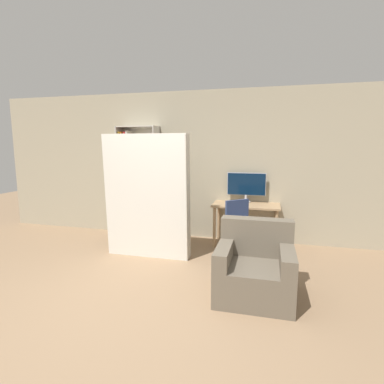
% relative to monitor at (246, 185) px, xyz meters
% --- Properties ---
extents(ground_plane, '(16.00, 16.00, 0.00)m').
position_rel_monitor_xyz_m(ground_plane, '(-1.00, -2.60, -1.03)').
color(ground_plane, '#937556').
extents(wall_back, '(8.00, 0.06, 2.70)m').
position_rel_monitor_xyz_m(wall_back, '(-1.00, 0.13, 0.32)').
color(wall_back, tan).
rests_on(wall_back, ground).
extents(desk, '(1.13, 0.58, 0.73)m').
position_rel_monitor_xyz_m(desk, '(0.02, -0.19, -0.42)').
color(desk, tan).
rests_on(desk, ground).
extents(monitor, '(0.67, 0.16, 0.53)m').
position_rel_monitor_xyz_m(monitor, '(0.00, 0.00, 0.00)').
color(monitor, '#B7B7BC').
rests_on(monitor, desk).
extents(office_chair, '(0.62, 0.62, 0.92)m').
position_rel_monitor_xyz_m(office_chair, '(0.03, -0.98, -0.66)').
color(office_chair, '#4C4C51').
rests_on(office_chair, ground).
extents(bookshelf, '(0.75, 0.34, 2.07)m').
position_rel_monitor_xyz_m(bookshelf, '(-2.10, -0.03, 0.01)').
color(bookshelf, beige).
rests_on(bookshelf, ground).
extents(mattress_near, '(1.31, 0.28, 1.90)m').
position_rel_monitor_xyz_m(mattress_near, '(-1.41, -1.08, -0.08)').
color(mattress_near, silver).
rests_on(mattress_near, ground).
extents(armchair, '(0.85, 0.80, 0.85)m').
position_rel_monitor_xyz_m(armchair, '(0.26, -1.94, -0.71)').
color(armchair, '#665B4C').
rests_on(armchair, ground).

